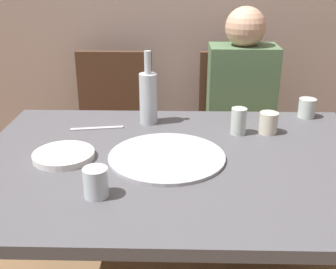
{
  "coord_description": "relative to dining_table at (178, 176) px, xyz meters",
  "views": [
    {
      "loc": [
        -0.0,
        -1.36,
        1.38
      ],
      "look_at": [
        -0.04,
        0.1,
        0.77
      ],
      "focal_mm": 44.84,
      "sensor_mm": 36.0,
      "label": 1
    }
  ],
  "objects": [
    {
      "name": "dining_table",
      "position": [
        0.0,
        0.0,
        0.0
      ],
      "size": [
        1.47,
        1.03,
        0.72
      ],
      "color": "#4C4C51",
      "rests_on": "ground_plane"
    },
    {
      "name": "pizza_tray",
      "position": [
        -0.04,
        0.0,
        0.08
      ],
      "size": [
        0.42,
        0.42,
        0.01
      ],
      "primitive_type": "cylinder",
      "color": "#ADADB2",
      "rests_on": "dining_table"
    },
    {
      "name": "wine_bottle",
      "position": [
        -0.13,
        0.36,
        0.19
      ],
      "size": [
        0.08,
        0.08,
        0.32
      ],
      "color": "#B2BCC1",
      "rests_on": "dining_table"
    },
    {
      "name": "tumbler_near",
      "position": [
        0.58,
        0.45,
        0.11
      ],
      "size": [
        0.08,
        0.08,
        0.09
      ],
      "primitive_type": "cylinder",
      "color": "#B7C6BC",
      "rests_on": "dining_table"
    },
    {
      "name": "tumbler_far",
      "position": [
        -0.24,
        -0.27,
        0.12
      ],
      "size": [
        0.08,
        0.08,
        0.09
      ],
      "primitive_type": "cylinder",
      "color": "silver",
      "rests_on": "dining_table"
    },
    {
      "name": "wine_glass",
      "position": [
        0.37,
        0.25,
        0.11
      ],
      "size": [
        0.08,
        0.08,
        0.09
      ],
      "primitive_type": "cylinder",
      "color": "beige",
      "rests_on": "dining_table"
    },
    {
      "name": "short_glass",
      "position": [
        0.25,
        0.24,
        0.13
      ],
      "size": [
        0.06,
        0.06,
        0.11
      ],
      "primitive_type": "cylinder",
      "color": "#B7C6BC",
      "rests_on": "dining_table"
    },
    {
      "name": "plate_stack",
      "position": [
        -0.41,
        -0.01,
        0.08
      ],
      "size": [
        0.22,
        0.22,
        0.02
      ],
      "primitive_type": "cylinder",
      "color": "white",
      "rests_on": "dining_table"
    },
    {
      "name": "table_knife",
      "position": [
        -0.34,
        0.28,
        0.07
      ],
      "size": [
        0.22,
        0.06,
        0.01
      ],
      "primitive_type": "cube",
      "rotation": [
        0.0,
        0.0,
        0.17
      ],
      "color": "#B7B7BC",
      "rests_on": "dining_table"
    },
    {
      "name": "chair_left",
      "position": [
        -0.38,
        0.91,
        -0.14
      ],
      "size": [
        0.44,
        0.44,
        0.9
      ],
      "rotation": [
        0.0,
        0.0,
        3.14
      ],
      "color": "#472D1E",
      "rests_on": "ground_plane"
    },
    {
      "name": "chair_right",
      "position": [
        0.34,
        0.91,
        -0.14
      ],
      "size": [
        0.44,
        0.44,
        0.9
      ],
      "rotation": [
        0.0,
        0.0,
        3.14
      ],
      "color": "#472D1E",
      "rests_on": "ground_plane"
    },
    {
      "name": "guest_in_sweater",
      "position": [
        0.34,
        0.76,
        -0.01
      ],
      "size": [
        0.36,
        0.56,
        1.17
      ],
      "rotation": [
        0.0,
        0.0,
        3.14
      ],
      "color": "#4C6B47",
      "rests_on": "ground_plane"
    }
  ]
}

